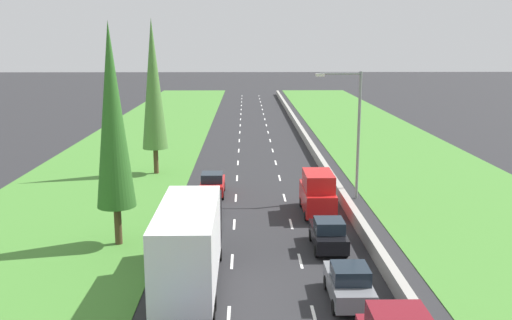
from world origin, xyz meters
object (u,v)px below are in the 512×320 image
silver_sedan_left_lane (205,208)px  grey_hatchback_right_lane (349,284)px  red_hatchback_left_lane (212,184)px  white_box_truck_left_lane (190,244)px  red_van_right_lane (318,193)px  street_light_mast (354,126)px  poplar_tree_third (153,85)px  black_hatchback_right_lane (328,234)px  poplar_tree_second (112,117)px

silver_sedan_left_lane → grey_hatchback_right_lane: bearing=-58.7°
red_hatchback_left_lane → white_box_truck_left_lane: bearing=-90.2°
red_van_right_lane → red_hatchback_left_lane: (-7.07, 4.68, -0.56)m
red_hatchback_left_lane → street_light_mast: street_light_mast is taller
silver_sedan_left_lane → poplar_tree_third: 15.49m
red_van_right_lane → white_box_truck_left_lane: bearing=-121.8°
poplar_tree_third → silver_sedan_left_lane: bearing=-68.8°
silver_sedan_left_lane → red_hatchback_left_lane: red_hatchback_left_lane is taller
grey_hatchback_right_lane → silver_sedan_left_lane: 13.38m
street_light_mast → white_box_truck_left_lane: bearing=-123.5°
grey_hatchback_right_lane → poplar_tree_third: bearing=116.1°
red_van_right_lane → silver_sedan_left_lane: 7.33m
black_hatchback_right_lane → white_box_truck_left_lane: bearing=-143.7°
silver_sedan_left_lane → street_light_mast: bearing=26.3°
poplar_tree_second → silver_sedan_left_lane: bearing=42.8°
poplar_tree_second → street_light_mast: poplar_tree_second is taller
black_hatchback_right_lane → white_box_truck_left_lane: size_ratio=0.41×
poplar_tree_third → street_light_mast: 17.30m
poplar_tree_third → street_light_mast: size_ratio=1.43×
black_hatchback_right_lane → street_light_mast: (3.13, 10.08, 4.40)m
white_box_truck_left_lane → street_light_mast: bearing=56.5°
poplar_tree_second → poplar_tree_third: (-0.56, 17.17, 0.41)m
grey_hatchback_right_lane → red_van_right_lane: red_van_right_lane is taller
red_hatchback_left_lane → grey_hatchback_right_lane: bearing=-68.6°
black_hatchback_right_lane → silver_sedan_left_lane: bearing=144.0°
poplar_tree_second → white_box_truck_left_lane: bearing=-52.8°
black_hatchback_right_lane → poplar_tree_second: 13.10m
grey_hatchback_right_lane → black_hatchback_right_lane: (0.03, 6.35, 0.00)m
silver_sedan_left_lane → red_hatchback_left_lane: size_ratio=1.15×
red_van_right_lane → black_hatchback_right_lane: bearing=-91.9°
black_hatchback_right_lane → red_hatchback_left_lane: (-6.86, 11.06, 0.00)m
poplar_tree_second → poplar_tree_third: 17.19m
silver_sedan_left_lane → black_hatchback_right_lane: bearing=-36.0°
grey_hatchback_right_lane → poplar_tree_third: (-12.00, 24.46, 6.67)m
red_hatchback_left_lane → poplar_tree_second: poplar_tree_second is taller
black_hatchback_right_lane → silver_sedan_left_lane: (-6.99, 5.08, -0.02)m
street_light_mast → red_hatchback_left_lane: bearing=174.4°
white_box_truck_left_lane → street_light_mast: size_ratio=1.04×
red_hatchback_left_lane → black_hatchback_right_lane: bearing=-58.2°
black_hatchback_right_lane → poplar_tree_second: poplar_tree_second is taller
grey_hatchback_right_lane → poplar_tree_second: 14.93m
red_van_right_lane → street_light_mast: bearing=51.7°
poplar_tree_second → street_light_mast: size_ratio=1.34×
grey_hatchback_right_lane → white_box_truck_left_lane: (-6.88, 1.27, 1.35)m
red_van_right_lane → white_box_truck_left_lane: white_box_truck_left_lane is taller
black_hatchback_right_lane → street_light_mast: street_light_mast is taller
red_hatchback_left_lane → red_van_right_lane: bearing=-33.5°
poplar_tree_third → street_light_mast: poplar_tree_third is taller
silver_sedan_left_lane → street_light_mast: (10.11, 4.99, 4.42)m
poplar_tree_second → black_hatchback_right_lane: bearing=-4.6°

